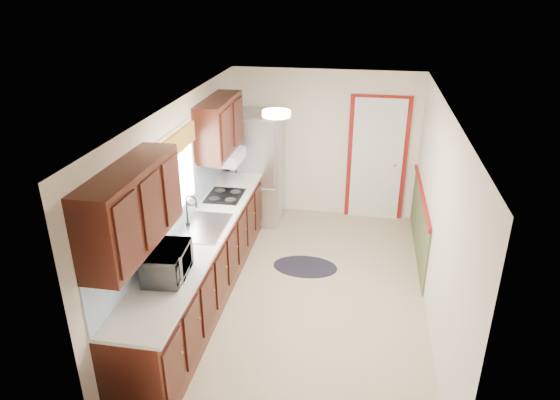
% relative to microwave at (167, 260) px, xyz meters
% --- Properties ---
extents(room_shell, '(3.20, 5.20, 2.52)m').
position_rel_microwave_xyz_m(room_shell, '(1.20, 1.28, 0.07)').
color(room_shell, tan).
rests_on(room_shell, ground).
extents(kitchen_run, '(0.63, 4.00, 2.20)m').
position_rel_microwave_xyz_m(kitchen_run, '(-0.04, 0.99, -0.32)').
color(kitchen_run, '#33120B').
rests_on(kitchen_run, ground).
extents(back_wall_trim, '(1.12, 2.30, 2.08)m').
position_rel_microwave_xyz_m(back_wall_trim, '(2.19, 3.49, -0.24)').
color(back_wall_trim, maroon).
rests_on(back_wall_trim, ground).
extents(ceiling_fixture, '(0.30, 0.30, 0.06)m').
position_rel_microwave_xyz_m(ceiling_fixture, '(0.90, 1.08, 1.23)').
color(ceiling_fixture, '#FFD88C').
rests_on(ceiling_fixture, room_shell).
extents(microwave, '(0.35, 0.58, 0.38)m').
position_rel_microwave_xyz_m(microwave, '(0.00, 0.00, 0.00)').
color(microwave, white).
rests_on(microwave, kitchen_run).
extents(refrigerator, '(0.78, 0.77, 1.79)m').
position_rel_microwave_xyz_m(refrigerator, '(0.18, 3.33, -0.23)').
color(refrigerator, '#B7B7BC').
rests_on(refrigerator, ground).
extents(rug, '(0.89, 0.58, 0.01)m').
position_rel_microwave_xyz_m(rug, '(1.14, 1.93, -1.12)').
color(rug, black).
rests_on(rug, ground).
extents(cooktop, '(0.46, 0.55, 0.02)m').
position_rel_microwave_xyz_m(cooktop, '(0.01, 2.03, -0.18)').
color(cooktop, black).
rests_on(cooktop, kitchen_run).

